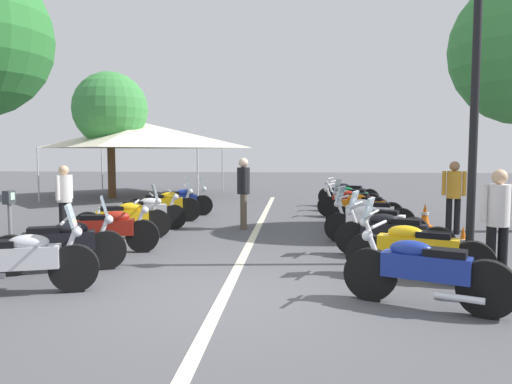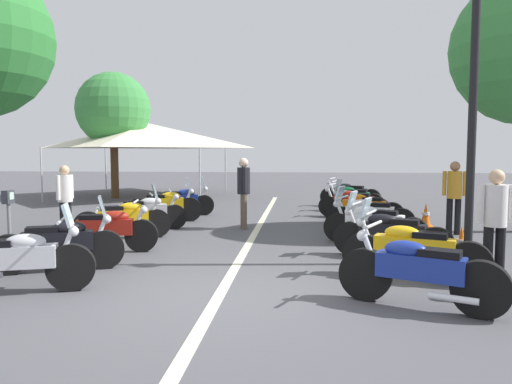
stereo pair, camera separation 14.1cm
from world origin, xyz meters
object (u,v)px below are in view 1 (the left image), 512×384
object	(u,v)px
motorcycle_left_row_4	(143,212)
motorcycle_right_row_2	(392,233)
motorcycle_left_row_6	(180,200)
bystander_3	(454,192)
motorcycle_left_row_2	(107,229)
traffic_cone_0	(463,244)
motorcycle_left_row_0	(17,260)
bystander_1	(498,216)
motorcycle_right_row_4	(369,214)
street_lamp_twin_globe	(477,44)
motorcycle_left_row_3	(124,218)
roadside_tree_1	(110,110)
motorcycle_right_row_7	(350,198)
motorcycle_right_row_8	(348,194)
motorcycle_right_row_6	(352,202)
motorcycle_right_row_3	(374,223)
motorcycle_right_row_5	(362,207)
parking_meter	(10,214)
bystander_2	(243,187)
motorcycle_left_row_1	(61,243)
motorcycle_right_row_0	(424,271)
traffic_cone_1	(425,215)
event_tent	(142,135)
bystander_0	(64,196)
motorcycle_left_row_5	(164,205)

from	to	relation	value
motorcycle_left_row_4	motorcycle_right_row_2	size ratio (longest dim) A/B	1.01
motorcycle_left_row_6	bystander_3	size ratio (longest dim) A/B	1.20
motorcycle_left_row_2	traffic_cone_0	distance (m)	6.55
motorcycle_left_row_0	bystander_1	bearing A→B (deg)	-7.52
motorcycle_right_row_4	street_lamp_twin_globe	distance (m)	4.61
motorcycle_left_row_6	bystander_1	world-z (taller)	bystander_1
motorcycle_left_row_3	roadside_tree_1	size ratio (longest dim) A/B	0.38
motorcycle_left_row_0	motorcycle_left_row_4	size ratio (longest dim) A/B	1.01
motorcycle_left_row_0	motorcycle_right_row_7	xyz separation A→B (m)	(9.65, -5.47, -0.02)
motorcycle_right_row_7	motorcycle_right_row_8	world-z (taller)	motorcycle_right_row_8
bystander_1	roadside_tree_1	bearing A→B (deg)	35.49
motorcycle_right_row_6	motorcycle_right_row_7	bearing A→B (deg)	-72.95
motorcycle_right_row_3	motorcycle_right_row_7	xyz separation A→B (m)	(5.63, -0.14, -0.01)
motorcycle_left_row_0	motorcycle_right_row_5	bearing A→B (deg)	33.21
motorcycle_left_row_2	motorcycle_left_row_3	size ratio (longest dim) A/B	0.99
motorcycle_right_row_3	traffic_cone_0	bearing A→B (deg)	158.26
parking_meter	bystander_2	distance (m)	5.58
motorcycle_left_row_1	motorcycle_right_row_0	bearing A→B (deg)	-36.66
street_lamp_twin_globe	motorcycle_right_row_0	bearing A→B (deg)	150.68
bystander_2	motorcycle_right_row_0	bearing A→B (deg)	-78.21
motorcycle_left_row_1	motorcycle_right_row_3	distance (m)	6.01
parking_meter	roadside_tree_1	xyz separation A→B (m)	(12.05, 2.92, 2.75)
motorcycle_right_row_7	bystander_1	distance (m)	8.48
parking_meter	bystander_2	size ratio (longest dim) A/B	0.73
motorcycle_left_row_3	motorcycle_right_row_4	size ratio (longest dim) A/B	0.98
motorcycle_right_row_5	traffic_cone_1	world-z (taller)	motorcycle_right_row_5
traffic_cone_0	bystander_3	world-z (taller)	bystander_3
motorcycle_left_row_2	parking_meter	size ratio (longest dim) A/B	1.53
traffic_cone_1	motorcycle_right_row_7	bearing A→B (deg)	27.56
motorcycle_left_row_2	roadside_tree_1	world-z (taller)	roadside_tree_1
motorcycle_right_row_5	event_tent	xyz separation A→B (m)	(7.67, 8.41, 2.18)
bystander_3	motorcycle_right_row_8	bearing A→B (deg)	-145.89
motorcycle_right_row_8	traffic_cone_0	bearing A→B (deg)	119.25
bystander_0	bystander_1	xyz separation A→B (m)	(-3.03, -8.14, 0.03)
motorcycle_left_row_1	motorcycle_left_row_5	xyz separation A→B (m)	(5.66, -0.13, 0.01)
motorcycle_left_row_1	motorcycle_left_row_6	distance (m)	7.00
motorcycle_right_row_8	bystander_1	world-z (taller)	bystander_1
motorcycle_right_row_0	motorcycle_right_row_3	size ratio (longest dim) A/B	0.93
bystander_0	motorcycle_left_row_4	bearing A→B (deg)	-128.96
bystander_2	roadside_tree_1	xyz separation A→B (m)	(7.62, 6.31, 2.61)
motorcycle_right_row_0	motorcycle_right_row_6	size ratio (longest dim) A/B	0.95
parking_meter	bystander_2	world-z (taller)	bystander_2
motorcycle_left_row_0	bystander_2	size ratio (longest dim) A/B	1.18
traffic_cone_1	bystander_1	world-z (taller)	bystander_1
motorcycle_right_row_4	event_tent	world-z (taller)	event_tent
motorcycle_left_row_2	traffic_cone_0	world-z (taller)	motorcycle_left_row_2
motorcycle_right_row_0	motorcycle_right_row_2	bearing A→B (deg)	-68.18
parking_meter	bystander_0	xyz separation A→B (m)	(2.86, 0.47, 0.05)
street_lamp_twin_globe	bystander_0	size ratio (longest dim) A/B	3.40
motorcycle_right_row_4	motorcycle_right_row_7	size ratio (longest dim) A/B	1.07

